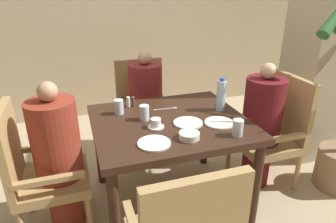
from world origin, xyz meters
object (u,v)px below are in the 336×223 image
at_px(chair_left_side, 37,169).
at_px(bowl_small, 189,135).
at_px(water_bottle, 221,95).
at_px(chair_right_side, 275,130).
at_px(diner_in_far_chair, 146,105).
at_px(glass_tall_near, 144,113).
at_px(diner_in_left_chair, 59,157).
at_px(plate_main_left, 154,143).
at_px(plate_dessert_center, 188,123).
at_px(glass_tall_mid, 238,128).
at_px(diner_in_right_chair, 261,126).
at_px(teacup_with_saucer, 156,124).
at_px(chair_far_side, 143,106).
at_px(plate_main_right, 219,123).
at_px(glass_tall_far, 119,107).

distance_m(chair_left_side, bowl_small, 1.06).
bearing_deg(water_bottle, chair_right_side, -7.00).
xyz_separation_m(diner_in_far_chair, glass_tall_near, (-0.18, -0.67, 0.22)).
height_order(chair_right_side, bowl_small, chair_right_side).
distance_m(diner_in_left_chair, plate_main_left, 0.69).
bearing_deg(bowl_small, plate_dessert_center, 70.10).
xyz_separation_m(diner_in_left_chair, glass_tall_mid, (1.16, -0.37, 0.22)).
relative_size(diner_in_right_chair, teacup_with_saucer, 9.50).
height_order(chair_left_side, water_bottle, water_bottle).
bearing_deg(chair_right_side, plate_main_left, -165.26).
xyz_separation_m(chair_far_side, glass_tall_near, (-0.18, -0.82, 0.29)).
distance_m(chair_left_side, chair_right_side, 1.91).
relative_size(chair_right_side, glass_tall_mid, 8.43).
bearing_deg(plate_main_right, bowl_small, -153.99).
height_order(diner_in_right_chair, plate_main_right, diner_in_right_chair).
relative_size(chair_far_side, teacup_with_saucer, 8.31).
height_order(diner_in_far_chair, plate_main_left, diner_in_far_chair).
xyz_separation_m(diner_in_left_chair, glass_tall_far, (0.47, 0.24, 0.22)).
bearing_deg(chair_right_side, bowl_small, -161.68).
bearing_deg(teacup_with_saucer, diner_in_left_chair, 173.09).
bearing_deg(chair_right_side, teacup_with_saucer, -175.70).
height_order(chair_far_side, glass_tall_near, chair_far_side).
bearing_deg(glass_tall_near, glass_tall_mid, -39.46).
xyz_separation_m(teacup_with_saucer, glass_tall_far, (-0.21, 0.32, 0.03)).
distance_m(plate_dessert_center, glass_tall_near, 0.33).
distance_m(plate_dessert_center, glass_tall_mid, 0.37).
relative_size(diner_in_far_chair, bowl_small, 8.08).
xyz_separation_m(diner_in_right_chair, teacup_with_saucer, (-0.94, -0.08, 0.20)).
relative_size(plate_main_right, glass_tall_mid, 1.86).
relative_size(diner_in_right_chair, plate_main_left, 5.18).
height_order(diner_in_left_chair, diner_in_far_chair, diner_in_left_chair).
bearing_deg(glass_tall_mid, chair_far_side, 105.60).
bearing_deg(chair_left_side, bowl_small, -17.30).
bearing_deg(chair_left_side, plate_main_left, -22.34).
relative_size(diner_in_far_chair, water_bottle, 4.14).
bearing_deg(chair_left_side, chair_far_side, 42.76).
height_order(chair_far_side, diner_in_far_chair, diner_in_far_chair).
bearing_deg(plate_main_right, plate_main_left, -165.02).
bearing_deg(chair_far_side, glass_tall_mid, -74.40).
distance_m(diner_in_far_chair, plate_main_left, 1.08).
relative_size(bowl_small, glass_tall_mid, 1.19).
xyz_separation_m(plate_dessert_center, glass_tall_near, (-0.28, 0.16, 0.05)).
relative_size(chair_right_side, water_bottle, 3.62).
xyz_separation_m(chair_far_side, water_bottle, (0.44, -0.82, 0.35)).
distance_m(diner_in_left_chair, glass_tall_near, 0.67).
bearing_deg(glass_tall_far, water_bottle, -12.58).
relative_size(diner_in_far_chair, glass_tall_near, 9.66).
height_order(plate_dessert_center, glass_tall_near, glass_tall_near).
bearing_deg(plate_main_left, chair_far_side, 80.00).
distance_m(diner_in_left_chair, chair_far_side, 1.20).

